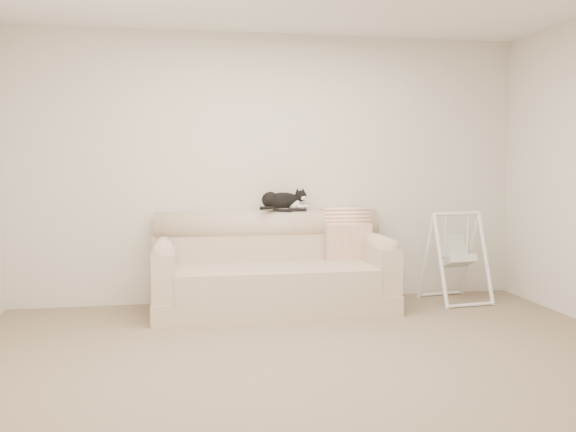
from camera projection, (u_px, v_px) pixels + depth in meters
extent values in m
plane|color=#736653|center=(316.00, 361.00, 4.44)|extent=(5.00, 5.00, 0.00)
cube|color=silver|center=(271.00, 169.00, 6.28)|extent=(5.00, 0.04, 2.60)
cube|color=silver|center=(438.00, 183.00, 2.36)|extent=(5.00, 0.04, 2.60)
cube|color=tan|center=(273.00, 301.00, 5.92)|extent=(2.20, 0.90, 0.18)
cube|color=tan|center=(275.00, 280.00, 5.79)|extent=(1.80, 0.68, 0.24)
cube|color=tan|center=(268.00, 259.00, 6.22)|extent=(2.20, 0.22, 0.50)
cylinder|color=tan|center=(268.00, 225.00, 6.19)|extent=(2.16, 0.28, 0.28)
cube|color=tan|center=(164.00, 272.00, 5.72)|extent=(0.20, 0.88, 0.42)
cylinder|color=tan|center=(163.00, 249.00, 5.70)|extent=(0.18, 0.84, 0.18)
cube|color=tan|center=(376.00, 265.00, 6.07)|extent=(0.20, 0.88, 0.42)
cylinder|color=tan|center=(377.00, 243.00, 6.05)|extent=(0.18, 0.84, 0.18)
cube|color=black|center=(283.00, 210.00, 6.17)|extent=(0.19, 0.09, 0.02)
cube|color=gray|center=(283.00, 208.00, 6.17)|extent=(0.11, 0.06, 0.01)
cube|color=black|center=(298.00, 210.00, 6.20)|extent=(0.17, 0.06, 0.02)
ellipsoid|color=black|center=(283.00, 200.00, 6.19)|extent=(0.40, 0.28, 0.16)
ellipsoid|color=black|center=(270.00, 200.00, 6.13)|extent=(0.21, 0.20, 0.16)
ellipsoid|color=white|center=(293.00, 204.00, 6.21)|extent=(0.17, 0.14, 0.11)
ellipsoid|color=black|center=(301.00, 196.00, 6.24)|extent=(0.15, 0.15, 0.11)
ellipsoid|color=white|center=(303.00, 198.00, 6.20)|extent=(0.07, 0.07, 0.04)
sphere|color=#BF7272|center=(305.00, 198.00, 6.18)|extent=(0.01, 0.01, 0.01)
cone|color=black|center=(297.00, 190.00, 6.23)|extent=(0.07, 0.07, 0.05)
cone|color=black|center=(303.00, 190.00, 6.26)|extent=(0.05, 0.05, 0.05)
sphere|color=olive|center=(301.00, 195.00, 6.19)|extent=(0.02, 0.02, 0.02)
sphere|color=olive|center=(305.00, 195.00, 6.21)|extent=(0.02, 0.02, 0.02)
ellipsoid|color=white|center=(300.00, 206.00, 6.21)|extent=(0.09, 0.10, 0.03)
ellipsoid|color=white|center=(305.00, 206.00, 6.24)|extent=(0.09, 0.10, 0.03)
cylinder|color=black|center=(268.00, 208.00, 6.06)|extent=(0.18, 0.15, 0.03)
cylinder|color=#BB643C|center=(344.00, 224.00, 6.33)|extent=(0.45, 0.33, 0.33)
cube|color=#BB643C|center=(349.00, 246.00, 6.18)|extent=(0.45, 0.09, 0.42)
cylinder|color=white|center=(441.00, 261.00, 6.08)|extent=(0.08, 0.31, 0.88)
cylinder|color=white|center=(426.00, 257.00, 6.33)|extent=(0.08, 0.31, 0.88)
cylinder|color=white|center=(486.00, 258.00, 6.23)|extent=(0.08, 0.31, 0.88)
cylinder|color=white|center=(470.00, 254.00, 6.49)|extent=(0.08, 0.31, 0.88)
cylinder|color=white|center=(457.00, 214.00, 6.24)|extent=(0.50, 0.10, 0.04)
cylinder|color=white|center=(471.00, 305.00, 6.06)|extent=(0.50, 0.10, 0.03)
cylinder|color=white|center=(440.00, 294.00, 6.57)|extent=(0.50, 0.10, 0.03)
cube|color=white|center=(457.00, 261.00, 6.26)|extent=(0.32, 0.30, 0.16)
cube|color=white|center=(451.00, 246.00, 6.35)|extent=(0.30, 0.17, 0.23)
cylinder|color=white|center=(445.00, 235.00, 6.22)|extent=(0.02, 0.02, 0.41)
cylinder|color=white|center=(467.00, 234.00, 6.30)|extent=(0.02, 0.02, 0.41)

